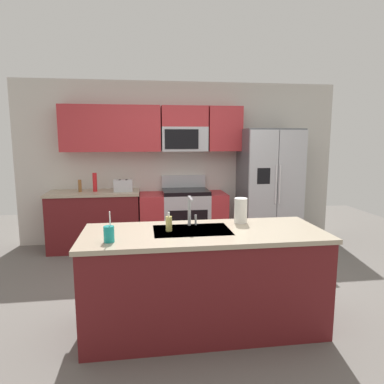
# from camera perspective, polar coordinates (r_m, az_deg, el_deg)

# --- Properties ---
(ground_plane) EXTENTS (9.00, 9.00, 0.00)m
(ground_plane) POSITION_cam_1_polar(r_m,az_deg,el_deg) (4.04, 1.71, -16.24)
(ground_plane) COLOR #66605B
(ground_plane) RESTS_ON ground
(kitchen_wall_unit) EXTENTS (5.20, 0.43, 2.60)m
(kitchen_wall_unit) POSITION_cam_1_polar(r_m,az_deg,el_deg) (5.71, -3.22, 6.46)
(kitchen_wall_unit) COLOR beige
(kitchen_wall_unit) RESTS_ON ground
(back_counter) EXTENTS (1.38, 0.63, 0.90)m
(back_counter) POSITION_cam_1_polar(r_m,az_deg,el_deg) (5.60, -15.60, -4.47)
(back_counter) COLOR maroon
(back_counter) RESTS_ON ground
(range_oven) EXTENTS (1.36, 0.61, 1.10)m
(range_oven) POSITION_cam_1_polar(r_m,az_deg,el_deg) (5.59, -1.44, -4.26)
(range_oven) COLOR #B7BABF
(range_oven) RESTS_ON ground
(refrigerator) EXTENTS (0.90, 0.76, 1.85)m
(refrigerator) POSITION_cam_1_polar(r_m,az_deg,el_deg) (5.75, 12.46, 0.80)
(refrigerator) COLOR #4C4F54
(refrigerator) RESTS_ON ground
(island_counter) EXTENTS (2.13, 0.84, 0.90)m
(island_counter) POSITION_cam_1_polar(r_m,az_deg,el_deg) (3.23, 1.90, -14.05)
(island_counter) COLOR maroon
(island_counter) RESTS_ON ground
(toaster) EXTENTS (0.28, 0.16, 0.18)m
(toaster) POSITION_cam_1_polar(r_m,az_deg,el_deg) (5.41, -11.19, 1.04)
(toaster) COLOR #B7BABF
(toaster) RESTS_ON back_counter
(pepper_mill) EXTENTS (0.05, 0.05, 0.18)m
(pepper_mill) POSITION_cam_1_polar(r_m,az_deg,el_deg) (5.53, -17.87, 0.96)
(pepper_mill) COLOR brown
(pepper_mill) RESTS_ON back_counter
(bottle_red) EXTENTS (0.06, 0.06, 0.28)m
(bottle_red) POSITION_cam_1_polar(r_m,az_deg,el_deg) (5.50, -15.61, 1.55)
(bottle_red) COLOR red
(bottle_red) RESTS_ON back_counter
(sink_faucet) EXTENTS (0.08, 0.21, 0.28)m
(sink_faucet) POSITION_cam_1_polar(r_m,az_deg,el_deg) (3.22, -0.27, -2.69)
(sink_faucet) COLOR #B7BABF
(sink_faucet) RESTS_ON island_counter
(drink_cup_teal) EXTENTS (0.08, 0.08, 0.25)m
(drink_cup_teal) POSITION_cam_1_polar(r_m,az_deg,el_deg) (2.83, -13.43, -6.68)
(drink_cup_teal) COLOR teal
(drink_cup_teal) RESTS_ON island_counter
(soap_dispenser) EXTENTS (0.06, 0.06, 0.17)m
(soap_dispenser) POSITION_cam_1_polar(r_m,az_deg,el_deg) (3.08, -3.81, -5.15)
(soap_dispenser) COLOR #D8CC66
(soap_dispenser) RESTS_ON island_counter
(paper_towel_roll) EXTENTS (0.12, 0.12, 0.24)m
(paper_towel_roll) POSITION_cam_1_polar(r_m,az_deg,el_deg) (3.39, 7.97, -3.01)
(paper_towel_roll) COLOR white
(paper_towel_roll) RESTS_ON island_counter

